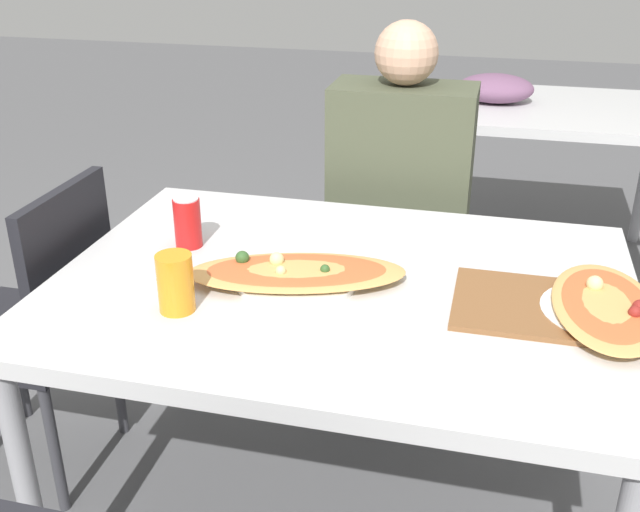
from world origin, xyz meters
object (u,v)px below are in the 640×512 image
object	(u,v)px
chair_far_seated	(401,239)
pizza_second	(606,308)
pizza_main	(296,274)
soda_can	(188,222)
dining_table	(341,306)
person_seated	(399,189)
chair_side_left	(40,318)
drink_glass	(175,283)

from	to	relation	value
chair_far_seated	pizza_second	xyz separation A→B (m)	(0.53, -0.83, 0.26)
pizza_main	soda_can	xyz separation A→B (m)	(-0.31, 0.13, 0.04)
dining_table	soda_can	size ratio (longest dim) A/B	10.30
chair_far_seated	person_seated	xyz separation A→B (m)	(-0.00, -0.11, 0.21)
chair_side_left	person_seated	distance (m)	1.10
drink_glass	chair_side_left	bearing A→B (deg)	154.06
chair_far_seated	drink_glass	size ratio (longest dim) A/B	6.87
chair_far_seated	chair_side_left	bearing A→B (deg)	41.25
dining_table	chair_far_seated	distance (m)	0.82
chair_side_left	pizza_main	bearing A→B (deg)	-95.92
dining_table	pizza_second	xyz separation A→B (m)	(0.56, -0.03, 0.08)
pizza_main	person_seated	bearing A→B (deg)	80.13
person_seated	pizza_second	distance (m)	0.89
chair_far_seated	person_seated	size ratio (longest dim) A/B	0.72
chair_side_left	drink_glass	bearing A→B (deg)	-115.94
pizza_main	drink_glass	bearing A→B (deg)	-138.23
chair_far_seated	pizza_second	distance (m)	1.02
dining_table	soda_can	distance (m)	0.44
pizza_second	dining_table	bearing A→B (deg)	177.32
pizza_second	drink_glass	bearing A→B (deg)	-167.80
chair_far_seated	soda_can	bearing A→B (deg)	58.40
person_seated	pizza_second	size ratio (longest dim) A/B	2.97
chair_far_seated	soda_can	xyz separation A→B (m)	(-0.43, -0.71, 0.30)
soda_can	dining_table	bearing A→B (deg)	-13.25
person_seated	drink_glass	xyz separation A→B (m)	(-0.33, -0.90, 0.09)
drink_glass	pizza_second	bearing A→B (deg)	12.20
person_seated	soda_can	distance (m)	0.74
dining_table	drink_glass	size ratio (longest dim) A/B	10.32
dining_table	chair_far_seated	size ratio (longest dim) A/B	1.50
soda_can	pizza_second	size ratio (longest dim) A/B	0.31
dining_table	pizza_main	world-z (taller)	pizza_main
pizza_main	soda_can	distance (m)	0.34
person_seated	pizza_main	size ratio (longest dim) A/B	2.29
chair_side_left	person_seated	size ratio (longest dim) A/B	0.72
person_seated	drink_glass	size ratio (longest dim) A/B	9.59
person_seated	drink_glass	distance (m)	0.97
chair_far_seated	person_seated	distance (m)	0.24
chair_side_left	person_seated	world-z (taller)	person_seated
dining_table	drink_glass	bearing A→B (deg)	-144.99
person_seated	pizza_main	world-z (taller)	person_seated
drink_glass	pizza_second	size ratio (longest dim) A/B	0.31
pizza_main	soda_can	bearing A→B (deg)	157.95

